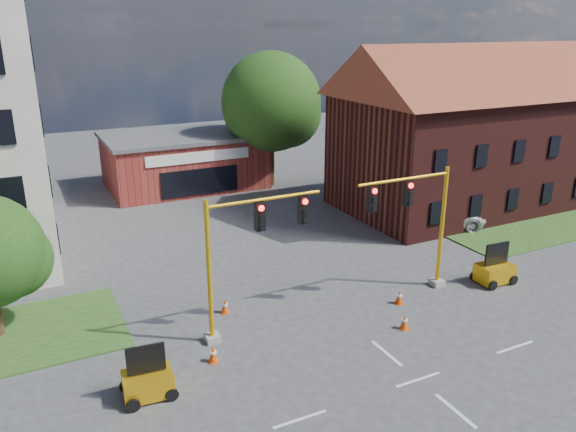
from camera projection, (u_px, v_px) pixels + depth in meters
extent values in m
plane|color=#3E3E40|center=(418.00, 380.00, 20.98)|extent=(120.00, 120.00, 0.00)
cube|color=#23481B|center=(551.00, 230.00, 36.19)|extent=(14.00, 4.00, 0.08)
cube|color=maroon|center=(184.00, 162.00, 45.75)|extent=(12.00, 8.00, 4.00)
cube|color=#4F4E51|center=(182.00, 135.00, 45.06)|extent=(12.40, 8.40, 0.30)
cube|color=silver|center=(199.00, 157.00, 41.93)|extent=(8.00, 0.10, 0.80)
cube|color=black|center=(200.00, 182.00, 42.55)|extent=(6.00, 0.10, 2.00)
cube|color=#441714|center=(478.00, 149.00, 40.84)|extent=(20.00, 10.00, 8.00)
cylinder|color=#362513|center=(272.00, 156.00, 45.82)|extent=(0.44, 0.44, 4.82)
sphere|color=#1E4114|center=(271.00, 102.00, 44.40)|extent=(7.91, 7.91, 7.91)
sphere|color=#1E4114|center=(287.00, 114.00, 45.68)|extent=(5.53, 5.53, 5.53)
sphere|color=#1E4114|center=(12.00, 259.00, 23.58)|extent=(3.31, 3.31, 3.31)
cube|color=gray|center=(213.00, 338.00, 23.49)|extent=(0.60, 0.60, 0.30)
cylinder|color=#F0AE14|center=(209.00, 274.00, 22.53)|extent=(0.20, 0.20, 6.20)
cylinder|color=#F0AE14|center=(265.00, 199.00, 22.68)|extent=(5.00, 0.14, 0.14)
cube|color=black|center=(260.00, 216.00, 22.80)|extent=(0.40, 0.32, 1.20)
cube|color=black|center=(303.00, 210.00, 23.65)|extent=(0.40, 0.32, 1.20)
sphere|color=#FF0C07|center=(261.00, 208.00, 22.52)|extent=(0.24, 0.24, 0.24)
cube|color=gray|center=(437.00, 282.00, 28.55)|extent=(0.60, 0.60, 0.30)
cylinder|color=#F0AE14|center=(442.00, 228.00, 27.59)|extent=(0.20, 0.20, 6.20)
cylinder|color=#F0AE14|center=(405.00, 179.00, 25.63)|extent=(5.00, 0.14, 0.14)
cube|color=black|center=(408.00, 193.00, 25.97)|extent=(0.40, 0.32, 1.20)
cube|color=black|center=(372.00, 199.00, 25.12)|extent=(0.40, 0.32, 1.20)
sphere|color=#FF0C07|center=(411.00, 186.00, 25.68)|extent=(0.24, 0.24, 0.24)
cube|color=#F0AE14|center=(148.00, 384.00, 19.88)|extent=(1.82, 1.29, 0.86)
cube|color=black|center=(146.00, 359.00, 19.56)|extent=(1.35, 0.23, 1.06)
cube|color=#F0AE14|center=(494.00, 272.00, 28.73)|extent=(1.87, 1.29, 0.91)
cube|color=black|center=(497.00, 253.00, 28.39)|extent=(1.42, 0.19, 1.11)
cube|color=#DB4B0B|center=(214.00, 361.00, 22.09)|extent=(0.38, 0.38, 0.04)
cone|color=#DB4B0B|center=(213.00, 354.00, 21.98)|extent=(0.40, 0.40, 0.70)
cylinder|color=silver|center=(213.00, 353.00, 21.96)|extent=(0.27, 0.27, 0.09)
cube|color=#DB4B0B|center=(225.00, 312.00, 25.84)|extent=(0.38, 0.38, 0.04)
cone|color=#DB4B0B|center=(225.00, 306.00, 25.73)|extent=(0.40, 0.40, 0.70)
cylinder|color=silver|center=(225.00, 305.00, 25.71)|extent=(0.27, 0.27, 0.09)
cube|color=#DB4B0B|center=(404.00, 328.00, 24.49)|extent=(0.38, 0.38, 0.04)
cone|color=#DB4B0B|center=(405.00, 322.00, 24.39)|extent=(0.40, 0.40, 0.70)
cylinder|color=silver|center=(405.00, 320.00, 24.36)|extent=(0.27, 0.27, 0.09)
cube|color=#DB4B0B|center=(399.00, 303.00, 26.70)|extent=(0.38, 0.38, 0.04)
cone|color=#DB4B0B|center=(399.00, 297.00, 26.59)|extent=(0.40, 0.40, 0.70)
cylinder|color=silver|center=(399.00, 296.00, 26.57)|extent=(0.27, 0.27, 0.09)
imported|color=silver|center=(439.00, 216.00, 36.37)|extent=(6.57, 4.49, 1.67)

